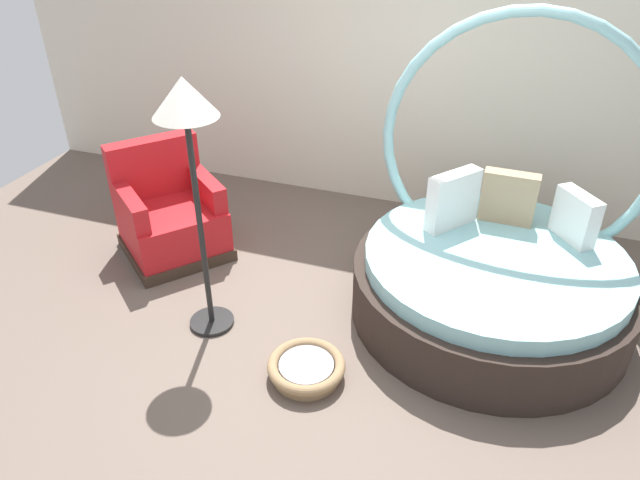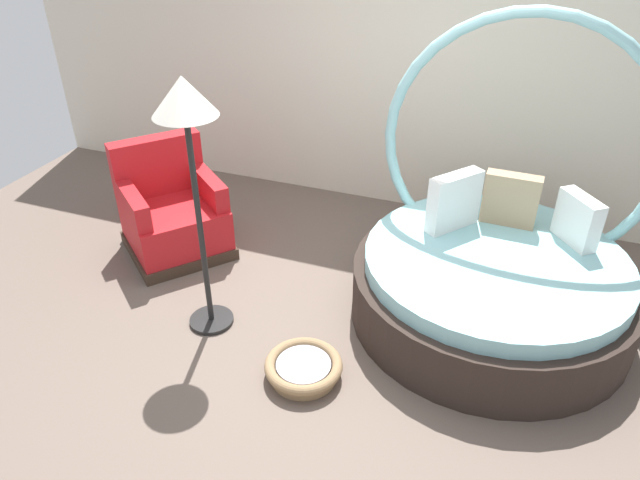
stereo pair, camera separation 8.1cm
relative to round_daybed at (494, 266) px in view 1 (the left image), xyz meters
name	(u,v)px [view 1 (the left image)]	position (x,y,z in m)	size (l,w,h in m)	color
ground_plane	(330,336)	(-1.02, -0.69, -0.39)	(8.00, 8.00, 0.02)	#66564C
back_wall	(409,69)	(-1.02, 1.49, 0.94)	(8.00, 0.12, 2.64)	silver
round_daybed	(494,266)	(0.00, 0.00, 0.00)	(2.00, 2.00, 2.10)	#2D231E
red_armchair	(170,216)	(-2.67, -0.07, -0.05)	(1.12, 1.12, 0.94)	#38281E
pet_basket	(306,368)	(-1.04, -1.13, -0.31)	(0.51, 0.51, 0.13)	#8E704C
floor_lamp	(187,124)	(-1.88, -0.86, 1.15)	(0.40, 0.40, 1.82)	black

